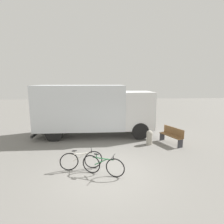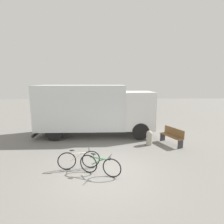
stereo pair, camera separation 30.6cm
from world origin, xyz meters
name	(u,v)px [view 2 (the right image)]	position (x,y,z in m)	size (l,w,h in m)	color
ground_plane	(104,172)	(0.00, 0.00, 0.00)	(60.00, 60.00, 0.00)	slate
delivery_truck	(94,108)	(-0.67, 4.94, 1.83)	(7.51, 2.48, 3.31)	silver
park_bench	(172,135)	(3.86, 2.95, 0.51)	(0.93, 1.54, 0.95)	brown
bicycle_near	(79,160)	(-1.03, 0.31, 0.39)	(1.70, 0.44, 0.84)	black
bicycle_middle	(100,165)	(-0.17, -0.21, 0.39)	(1.60, 0.71, 0.84)	black
bollard_near_bench	(149,137)	(2.54, 2.92, 0.45)	(0.35, 0.35, 0.82)	#9E998C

